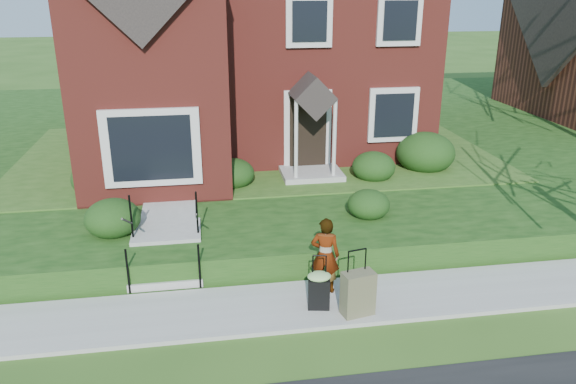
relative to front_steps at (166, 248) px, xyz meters
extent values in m
plane|color=#2D5119|center=(2.50, -1.84, -0.47)|extent=(120.00, 120.00, 0.00)
cube|color=#9E9B93|center=(2.50, -1.84, -0.43)|extent=(60.00, 1.60, 0.08)
cube|color=#15370F|center=(6.50, 9.06, -0.17)|extent=(44.00, 20.00, 0.60)
cube|color=#9E9B93|center=(0.00, 3.16, 0.16)|extent=(1.20, 6.00, 0.06)
cube|color=maroon|center=(2.50, 8.16, 2.83)|extent=(10.00, 8.00, 5.40)
cube|color=maroon|center=(-0.30, 3.36, 2.83)|extent=(3.60, 2.40, 5.40)
cube|color=silver|center=(-0.30, 2.21, 1.53)|extent=(2.20, 0.30, 1.80)
cube|color=black|center=(3.70, 4.10, 1.18)|extent=(1.00, 0.12, 2.10)
cube|color=black|center=(6.10, 4.11, 1.63)|extent=(1.40, 0.10, 1.50)
cube|color=#9E9B93|center=(0.00, -0.84, -0.32)|extent=(1.40, 0.30, 0.15)
cube|color=#9E9B93|center=(0.00, -0.54, -0.17)|extent=(1.40, 0.30, 0.15)
cube|color=#9E9B93|center=(0.00, -0.24, -0.02)|extent=(1.40, 0.30, 0.15)
cube|color=#9E9B93|center=(0.00, 0.06, 0.13)|extent=(1.40, 0.30, 0.15)
cube|color=#9E9B93|center=(0.00, 0.61, 0.13)|extent=(1.40, 0.80, 0.15)
cylinder|color=black|center=(-0.65, -0.99, 0.06)|extent=(0.04, 0.04, 0.90)
cylinder|color=black|center=(-0.65, 0.21, 0.66)|extent=(0.04, 0.04, 0.90)
cylinder|color=black|center=(0.65, -0.99, 0.06)|extent=(0.04, 0.04, 0.90)
cylinder|color=black|center=(0.65, 0.21, 0.66)|extent=(0.04, 0.04, 0.90)
ellipsoid|color=#15350F|center=(-1.57, 3.08, 0.68)|extent=(1.58, 1.58, 1.11)
ellipsoid|color=#15350F|center=(1.58, 3.26, 0.51)|extent=(1.11, 1.11, 0.78)
ellipsoid|color=#15350F|center=(5.32, 3.20, 0.53)|extent=(1.15, 1.15, 0.81)
ellipsoid|color=#15350F|center=(7.02, 3.84, 0.70)|extent=(1.63, 1.63, 1.14)
ellipsoid|color=#15350F|center=(-1.09, 0.69, 0.53)|extent=(1.15, 1.15, 0.80)
ellipsoid|color=#15350F|center=(4.44, 0.73, 0.46)|extent=(0.95, 0.95, 0.66)
imported|color=#999999|center=(2.95, -1.47, 0.34)|extent=(0.62, 0.50, 1.46)
cube|color=black|center=(2.71, -2.05, -0.11)|extent=(0.41, 0.28, 0.57)
cylinder|color=black|center=(2.71, -2.05, 0.60)|extent=(0.23, 0.07, 0.03)
cylinder|color=black|center=(2.60, -2.05, 0.39)|extent=(0.02, 0.02, 0.43)
cylinder|color=black|center=(2.83, -2.05, 0.39)|extent=(0.02, 0.02, 0.43)
cylinder|color=black|center=(2.58, -2.05, -0.36)|extent=(0.05, 0.07, 0.06)
cylinder|color=black|center=(2.84, -2.05, -0.36)|extent=(0.05, 0.07, 0.06)
ellipsoid|color=#93C570|center=(2.71, -2.05, 0.24)|extent=(0.48, 0.41, 0.13)
cube|color=brown|center=(3.34, -2.34, 0.00)|extent=(0.60, 0.42, 0.80)
cylinder|color=black|center=(3.34, -2.34, 0.79)|extent=(0.33, 0.10, 0.03)
cylinder|color=black|center=(3.17, -2.34, 0.59)|extent=(0.02, 0.02, 0.39)
cylinder|color=black|center=(3.50, -2.34, 0.59)|extent=(0.02, 0.02, 0.39)
cylinder|color=black|center=(3.14, -2.34, -0.36)|extent=(0.05, 0.07, 0.06)
cylinder|color=black|center=(3.53, -2.34, -0.36)|extent=(0.05, 0.07, 0.06)
camera|label=1|loc=(0.80, -10.48, 4.99)|focal=35.00mm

